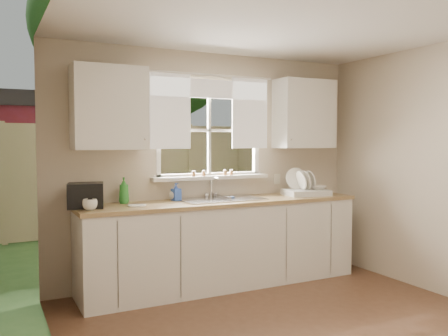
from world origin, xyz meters
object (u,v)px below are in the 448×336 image
dish_rack (305,190)px  cup (90,205)px  soap_bottle_a (124,190)px  black_appliance (86,195)px

dish_rack → cup: bearing=-177.4°
soap_bottle_a → cup: bearing=-122.2°
soap_bottle_a → cup: (-0.40, -0.33, -0.08)m
cup → black_appliance: 0.20m
dish_rack → cup: (-2.45, -0.11, -0.01)m
dish_rack → cup: size_ratio=4.02×
dish_rack → soap_bottle_a: bearing=173.9°
dish_rack → soap_bottle_a: (-2.06, 0.22, 0.07)m
dish_rack → soap_bottle_a: 2.07m
cup → soap_bottle_a: bearing=43.3°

